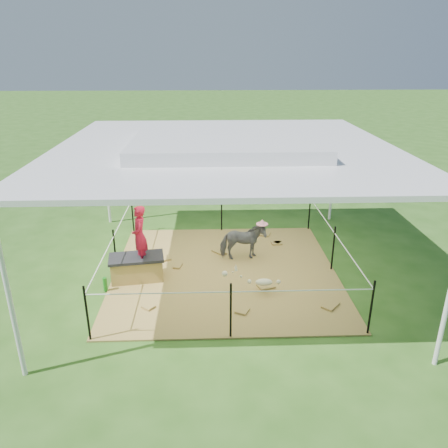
{
  "coord_description": "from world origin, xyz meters",
  "views": [
    {
      "loc": [
        -0.33,
        -8.13,
        4.34
      ],
      "look_at": [
        0.0,
        0.6,
        0.85
      ],
      "focal_mm": 35.0,
      "sensor_mm": 36.0,
      "label": 1
    }
  ],
  "objects_px": {
    "foal": "(264,281)",
    "distant_person": "(293,165)",
    "straw_bale": "(137,269)",
    "woman": "(139,231)",
    "pony": "(243,242)",
    "picnic_table_near": "(254,163)",
    "green_bottle": "(105,284)",
    "picnic_table_far": "(346,153)",
    "trash_barrel": "(320,173)"
  },
  "relations": [
    {
      "from": "straw_bale",
      "to": "picnic_table_far",
      "type": "bearing_deg",
      "value": 53.51
    },
    {
      "from": "distant_person",
      "to": "pony",
      "type": "bearing_deg",
      "value": 53.62
    },
    {
      "from": "straw_bale",
      "to": "picnic_table_far",
      "type": "relative_size",
      "value": 0.51
    },
    {
      "from": "foal",
      "to": "picnic_table_near",
      "type": "xyz_separation_m",
      "value": [
        0.71,
        9.03,
        0.07
      ]
    },
    {
      "from": "foal",
      "to": "trash_barrel",
      "type": "bearing_deg",
      "value": 69.94
    },
    {
      "from": "pony",
      "to": "green_bottle",
      "type": "bearing_deg",
      "value": 108.54
    },
    {
      "from": "foal",
      "to": "picnic_table_far",
      "type": "distance_m",
      "value": 11.3
    },
    {
      "from": "green_bottle",
      "to": "picnic_table_far",
      "type": "xyz_separation_m",
      "value": [
        7.7,
        10.11,
        0.24
      ]
    },
    {
      "from": "trash_barrel",
      "to": "distant_person",
      "type": "distance_m",
      "value": 1.16
    },
    {
      "from": "foal",
      "to": "distant_person",
      "type": "xyz_separation_m",
      "value": [
        2.01,
        7.95,
        0.25
      ]
    },
    {
      "from": "straw_bale",
      "to": "picnic_table_near",
      "type": "relative_size",
      "value": 0.6
    },
    {
      "from": "pony",
      "to": "picnic_table_far",
      "type": "relative_size",
      "value": 0.5
    },
    {
      "from": "straw_bale",
      "to": "picnic_table_near",
      "type": "xyz_separation_m",
      "value": [
        3.19,
        8.4,
        0.1
      ]
    },
    {
      "from": "woman",
      "to": "pony",
      "type": "bearing_deg",
      "value": 103.28
    },
    {
      "from": "trash_barrel",
      "to": "green_bottle",
      "type": "bearing_deg",
      "value": -130.07
    },
    {
      "from": "picnic_table_far",
      "to": "distant_person",
      "type": "xyz_separation_m",
      "value": [
        -2.66,
        -2.34,
        0.12
      ]
    },
    {
      "from": "straw_bale",
      "to": "green_bottle",
      "type": "distance_m",
      "value": 0.72
    },
    {
      "from": "straw_bale",
      "to": "woman",
      "type": "distance_m",
      "value": 0.83
    },
    {
      "from": "picnic_table_near",
      "to": "distant_person",
      "type": "height_order",
      "value": "distant_person"
    },
    {
      "from": "pony",
      "to": "trash_barrel",
      "type": "distance_m",
      "value": 6.45
    },
    {
      "from": "green_bottle",
      "to": "picnic_table_far",
      "type": "height_order",
      "value": "picnic_table_far"
    },
    {
      "from": "foal",
      "to": "picnic_table_far",
      "type": "relative_size",
      "value": 0.45
    },
    {
      "from": "green_bottle",
      "to": "distant_person",
      "type": "xyz_separation_m",
      "value": [
        5.04,
        7.77,
        0.36
      ]
    },
    {
      "from": "straw_bale",
      "to": "woman",
      "type": "relative_size",
      "value": 0.83
    },
    {
      "from": "woman",
      "to": "pony",
      "type": "xyz_separation_m",
      "value": [
        2.09,
        0.83,
        -0.64
      ]
    },
    {
      "from": "woman",
      "to": "distant_person",
      "type": "xyz_separation_m",
      "value": [
        4.39,
        7.32,
        -0.55
      ]
    },
    {
      "from": "foal",
      "to": "picnic_table_far",
      "type": "xyz_separation_m",
      "value": [
        4.66,
        10.29,
        0.13
      ]
    },
    {
      "from": "picnic_table_near",
      "to": "distant_person",
      "type": "xyz_separation_m",
      "value": [
        1.3,
        -1.08,
        0.18
      ]
    },
    {
      "from": "foal",
      "to": "trash_barrel",
      "type": "relative_size",
      "value": 1.06
    },
    {
      "from": "straw_bale",
      "to": "picnic_table_far",
      "type": "xyz_separation_m",
      "value": [
        7.15,
        9.66,
        0.16
      ]
    },
    {
      "from": "pony",
      "to": "distant_person",
      "type": "relative_size",
      "value": 0.92
    },
    {
      "from": "green_bottle",
      "to": "foal",
      "type": "relative_size",
      "value": 0.31
    },
    {
      "from": "woman",
      "to": "pony",
      "type": "distance_m",
      "value": 2.34
    },
    {
      "from": "picnic_table_near",
      "to": "picnic_table_far",
      "type": "height_order",
      "value": "picnic_table_far"
    },
    {
      "from": "pony",
      "to": "picnic_table_near",
      "type": "relative_size",
      "value": 0.58
    },
    {
      "from": "picnic_table_far",
      "to": "foal",
      "type": "bearing_deg",
      "value": -126.77
    },
    {
      "from": "picnic_table_far",
      "to": "trash_barrel",
      "type": "bearing_deg",
      "value": -132.81
    },
    {
      "from": "straw_bale",
      "to": "foal",
      "type": "bearing_deg",
      "value": -14.24
    },
    {
      "from": "pony",
      "to": "picnic_table_far",
      "type": "height_order",
      "value": "pony"
    },
    {
      "from": "straw_bale",
      "to": "foal",
      "type": "distance_m",
      "value": 2.56
    },
    {
      "from": "green_bottle",
      "to": "picnic_table_near",
      "type": "relative_size",
      "value": 0.17
    },
    {
      "from": "picnic_table_near",
      "to": "distant_person",
      "type": "bearing_deg",
      "value": -38.06
    },
    {
      "from": "pony",
      "to": "picnic_table_near",
      "type": "height_order",
      "value": "pony"
    },
    {
      "from": "foal",
      "to": "picnic_table_near",
      "type": "relative_size",
      "value": 0.54
    },
    {
      "from": "green_bottle",
      "to": "foal",
      "type": "xyz_separation_m",
      "value": [
        3.03,
        -0.18,
        0.11
      ]
    },
    {
      "from": "foal",
      "to": "picnic_table_far",
      "type": "bearing_deg",
      "value": 67.03
    },
    {
      "from": "foal",
      "to": "green_bottle",
      "type": "bearing_deg",
      "value": 178.0
    },
    {
      "from": "foal",
      "to": "picnic_table_near",
      "type": "distance_m",
      "value": 9.06
    },
    {
      "from": "pony",
      "to": "picnic_table_near",
      "type": "xyz_separation_m",
      "value": [
        1.0,
        7.57,
        -0.09
      ]
    },
    {
      "from": "straw_bale",
      "to": "woman",
      "type": "height_order",
      "value": "woman"
    }
  ]
}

